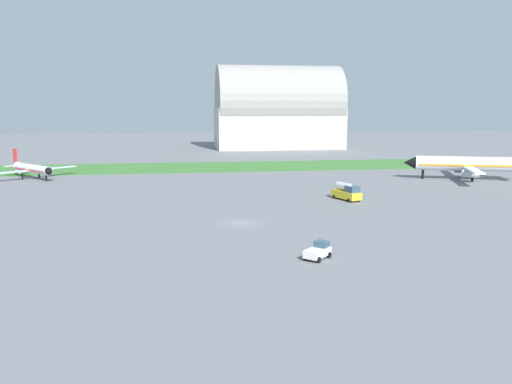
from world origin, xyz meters
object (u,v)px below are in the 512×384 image
object	(u,v)px
airplane_parked_jet_far	(466,164)
pushback_tug_near_gate	(318,251)
fuel_truck_midfield	(347,192)
airplane_taxiing_turboprop	(32,169)

from	to	relation	value
airplane_parked_jet_far	pushback_tug_near_gate	world-z (taller)	airplane_parked_jet_far
airplane_parked_jet_far	pushback_tug_near_gate	distance (m)	81.21
pushback_tug_near_gate	fuel_truck_midfield	size ratio (longest dim) A/B	0.55
airplane_taxiing_turboprop	pushback_tug_near_gate	distance (m)	93.94
airplane_taxiing_turboprop	pushback_tug_near_gate	xyz separation A→B (m)	(51.71, -78.41, -1.69)
pushback_tug_near_gate	airplane_parked_jet_far	bearing A→B (deg)	3.21
airplane_parked_jet_far	pushback_tug_near_gate	bearing A→B (deg)	68.03
airplane_taxiing_turboprop	fuel_truck_midfield	world-z (taller)	airplane_taxiing_turboprop
airplane_parked_jet_far	pushback_tug_near_gate	xyz separation A→B (m)	(-54.22, -60.39, -2.98)
airplane_taxiing_turboprop	airplane_parked_jet_far	distance (m)	107.45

